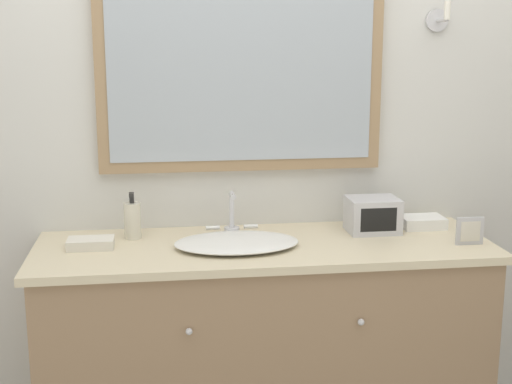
# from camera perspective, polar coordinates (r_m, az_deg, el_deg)

# --- Properties ---
(wall_back) EXTENTS (8.00, 0.18, 2.55)m
(wall_back) POSITION_cam_1_polar(r_m,az_deg,el_deg) (2.91, -0.23, 5.35)
(wall_back) COLOR silver
(wall_back) RESTS_ON ground_plane
(vanity_counter) EXTENTS (1.72, 0.58, 0.87)m
(vanity_counter) POSITION_cam_1_polar(r_m,az_deg,el_deg) (2.84, 0.67, -12.61)
(vanity_counter) COLOR #937556
(vanity_counter) RESTS_ON ground_plane
(sink_basin) EXTENTS (0.46, 0.35, 0.18)m
(sink_basin) POSITION_cam_1_polar(r_m,az_deg,el_deg) (2.65, -1.58, -3.97)
(sink_basin) COLOR white
(sink_basin) RESTS_ON vanity_counter
(soap_bottle) EXTENTS (0.06, 0.06, 0.18)m
(soap_bottle) POSITION_cam_1_polar(r_m,az_deg,el_deg) (2.78, -9.85, -2.21)
(soap_bottle) COLOR beige
(soap_bottle) RESTS_ON vanity_counter
(appliance_box) EXTENTS (0.20, 0.16, 0.14)m
(appliance_box) POSITION_cam_1_polar(r_m,az_deg,el_deg) (2.87, 9.33, -1.83)
(appliance_box) COLOR #BCBCC1
(appliance_box) RESTS_ON vanity_counter
(picture_frame) EXTENTS (0.10, 0.01, 0.11)m
(picture_frame) POSITION_cam_1_polar(r_m,az_deg,el_deg) (2.78, 16.73, -3.01)
(picture_frame) COLOR #B2B2B7
(picture_frame) RESTS_ON vanity_counter
(hand_towel_near_sink) EXTENTS (0.17, 0.10, 0.04)m
(hand_towel_near_sink) POSITION_cam_1_polar(r_m,az_deg,el_deg) (2.69, -13.08, -4.02)
(hand_towel_near_sink) COLOR silver
(hand_towel_near_sink) RESTS_ON vanity_counter
(hand_towel_far_corner) EXTENTS (0.17, 0.13, 0.05)m
(hand_towel_far_corner) POSITION_cam_1_polar(r_m,az_deg,el_deg) (2.98, 13.14, -2.35)
(hand_towel_far_corner) COLOR white
(hand_towel_far_corner) RESTS_ON vanity_counter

